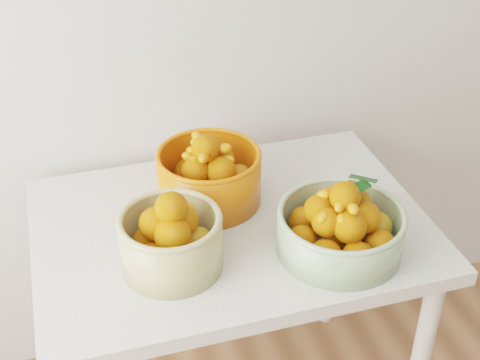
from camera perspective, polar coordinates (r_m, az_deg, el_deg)
The scene contains 4 objects.
table at distance 1.78m, azimuth -0.76°, elevation -6.10°, with size 1.00×0.70×0.75m.
bowl_cream at distance 1.55m, azimuth -5.89°, elevation -5.06°, with size 0.28×0.28×0.21m.
bowl_green at distance 1.61m, azimuth 8.61°, elevation -4.03°, with size 0.31×0.31×0.20m.
bowl_orange at distance 1.76m, azimuth -2.64°, elevation 0.41°, with size 0.31×0.31×0.20m.
Camera 1 is at (-0.69, 0.28, 1.79)m, focal length 50.00 mm.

